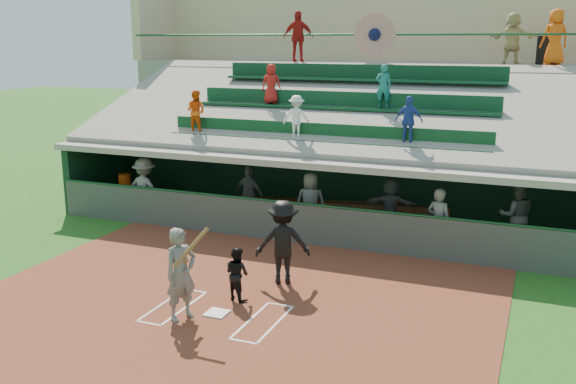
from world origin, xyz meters
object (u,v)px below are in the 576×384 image
at_px(batter_at_plate, 181,274).
at_px(water_cooler, 125,180).
at_px(catcher, 237,274).
at_px(trash_bin, 546,50).
at_px(white_table, 129,196).
at_px(home_plate, 217,313).

height_order(batter_at_plate, water_cooler, batter_at_plate).
relative_size(catcher, water_cooler, 2.91).
relative_size(batter_at_plate, trash_bin, 2.05).
xyz_separation_m(catcher, trash_bin, (5.59, 12.55, 4.48)).
height_order(catcher, white_table, catcher).
bearing_deg(home_plate, catcher, 86.50).
relative_size(catcher, trash_bin, 1.22).
relative_size(home_plate, white_table, 0.51).
bearing_deg(home_plate, water_cooler, 136.98).
distance_m(home_plate, batter_at_plate, 1.15).
distance_m(batter_at_plate, white_table, 9.20).
bearing_deg(trash_bin, water_cooler, -150.23).
distance_m(white_table, water_cooler, 0.57).
bearing_deg(trash_bin, white_table, -150.36).
bearing_deg(water_cooler, catcher, -38.76).
height_order(home_plate, white_table, white_table).
bearing_deg(batter_at_plate, home_plate, 39.79).
xyz_separation_m(home_plate, catcher, (0.05, 0.84, 0.57)).
xyz_separation_m(water_cooler, trash_bin, (12.39, 7.09, 4.10)).
distance_m(catcher, water_cooler, 8.73).
bearing_deg(water_cooler, white_table, 49.21).
bearing_deg(batter_at_plate, water_cooler, 132.70).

